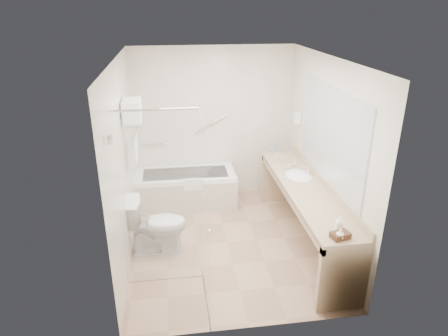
{
  "coord_description": "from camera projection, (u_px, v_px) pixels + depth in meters",
  "views": [
    {
      "loc": [
        -0.69,
        -4.7,
        3.11
      ],
      "look_at": [
        0.0,
        0.3,
        1.0
      ],
      "focal_mm": 32.0,
      "sensor_mm": 36.0,
      "label": 1
    }
  ],
  "objects": [
    {
      "name": "water_bottle_mid",
      "position": [
        294.0,
        161.0,
        5.89
      ],
      "size": [
        0.06,
        0.06,
        0.18
      ],
      "rotation": [
        0.0,
        0.0,
        -0.13
      ],
      "color": "silver",
      "rests_on": "vanity_counter"
    },
    {
      "name": "floor",
      "position": [
        227.0,
        242.0,
        5.58
      ],
      "size": [
        3.2,
        3.2,
        0.0
      ],
      "primitive_type": "plane",
      "color": "tan",
      "rests_on": "ground"
    },
    {
      "name": "amenity_basket",
      "position": [
        340.0,
        235.0,
        4.11
      ],
      "size": [
        0.22,
        0.17,
        0.06
      ],
      "primitive_type": "cube",
      "rotation": [
        0.0,
        0.0,
        0.25
      ],
      "color": "#4D2F1B",
      "rests_on": "vanity_counter"
    },
    {
      "name": "water_bottle_left",
      "position": [
        271.0,
        150.0,
        6.34
      ],
      "size": [
        0.05,
        0.05,
        0.18
      ],
      "rotation": [
        0.0,
        0.0,
        0.16
      ],
      "color": "silver",
      "rests_on": "vanity_counter"
    },
    {
      "name": "soap_bottle_a",
      "position": [
        339.0,
        226.0,
        4.27
      ],
      "size": [
        0.09,
        0.16,
        0.07
      ],
      "primitive_type": "imported",
      "rotation": [
        0.0,
        0.0,
        -0.15
      ],
      "color": "white",
      "rests_on": "vanity_counter"
    },
    {
      "name": "towel_shelf",
      "position": [
        133.0,
        117.0,
        5.07
      ],
      "size": [
        0.24,
        0.55,
        0.81
      ],
      "color": "silver",
      "rests_on": "wall_left"
    },
    {
      "name": "faucet",
      "position": [
        309.0,
        169.0,
        5.6
      ],
      "size": [
        0.03,
        0.03,
        0.14
      ],
      "primitive_type": "cylinder",
      "color": "silver",
      "rests_on": "vanity_counter"
    },
    {
      "name": "vanity_counter",
      "position": [
        305.0,
        202.0,
        5.32
      ],
      "size": [
        0.55,
        2.7,
        0.95
      ],
      "color": "#C9B286",
      "rests_on": "floor"
    },
    {
      "name": "wall_right",
      "position": [
        325.0,
        154.0,
        5.26
      ],
      "size": [
        0.1,
        3.2,
        2.5
      ],
      "primitive_type": "cube",
      "color": "silver",
      "rests_on": "ground"
    },
    {
      "name": "soap_bottle_b",
      "position": [
        340.0,
        235.0,
        4.08
      ],
      "size": [
        0.11,
        0.13,
        0.09
      ],
      "primitive_type": "imported",
      "rotation": [
        0.0,
        0.0,
        -0.15
      ],
      "color": "white",
      "rests_on": "vanity_counter"
    },
    {
      "name": "mirror",
      "position": [
        331.0,
        136.0,
        5.01
      ],
      "size": [
        0.02,
        2.0,
        1.2
      ],
      "primitive_type": "cube",
      "color": "#B2B7BF",
      "rests_on": "wall_right"
    },
    {
      "name": "grab_bar_long",
      "position": [
        210.0,
        125.0,
        6.52
      ],
      "size": [
        0.53,
        0.03,
        0.33
      ],
      "primitive_type": "cylinder",
      "rotation": [
        0.0,
        1.05,
        0.0
      ],
      "color": "silver",
      "rests_on": "wall_back"
    },
    {
      "name": "shower_enclosure",
      "position": [
        181.0,
        209.0,
        4.24
      ],
      "size": [
        0.96,
        0.91,
        2.11
      ],
      "color": "silver",
      "rests_on": "floor"
    },
    {
      "name": "sink",
      "position": [
        298.0,
        177.0,
        5.63
      ],
      "size": [
        0.4,
        0.52,
        0.14
      ],
      "primitive_type": "ellipsoid",
      "color": "white",
      "rests_on": "vanity_counter"
    },
    {
      "name": "ceiling",
      "position": [
        228.0,
        58.0,
        4.61
      ],
      "size": [
        2.6,
        3.2,
        0.1
      ],
      "primitive_type": "cube",
      "color": "white",
      "rests_on": "wall_back"
    },
    {
      "name": "bathtub",
      "position": [
        186.0,
        188.0,
        6.54
      ],
      "size": [
        1.6,
        0.73,
        0.59
      ],
      "color": "white",
      "rests_on": "floor"
    },
    {
      "name": "water_bottle_right",
      "position": [
        277.0,
        155.0,
        6.1
      ],
      "size": [
        0.06,
        0.06,
        0.2
      ],
      "rotation": [
        0.0,
        0.0,
        0.31
      ],
      "color": "silver",
      "rests_on": "vanity_counter"
    },
    {
      "name": "drinking_glass_far",
      "position": [
        283.0,
        159.0,
        6.05
      ],
      "size": [
        0.09,
        0.09,
        0.1
      ],
      "primitive_type": "cylinder",
      "rotation": [
        0.0,
        0.0,
        -0.09
      ],
      "color": "silver",
      "rests_on": "vanity_counter"
    },
    {
      "name": "wall_back",
      "position": [
        213.0,
        124.0,
        6.56
      ],
      "size": [
        2.6,
        0.1,
        2.5
      ],
      "primitive_type": "cube",
      "color": "silver",
      "rests_on": "ground"
    },
    {
      "name": "wall_front",
      "position": [
        253.0,
        222.0,
        3.63
      ],
      "size": [
        2.6,
        0.1,
        2.5
      ],
      "primitive_type": "cube",
      "color": "silver",
      "rests_on": "ground"
    },
    {
      "name": "drinking_glass_near",
      "position": [
        289.0,
        166.0,
        5.81
      ],
      "size": [
        0.07,
        0.07,
        0.08
      ],
      "primitive_type": "cylinder",
      "rotation": [
        0.0,
        0.0,
        -0.16
      ],
      "color": "silver",
      "rests_on": "vanity_counter"
    },
    {
      "name": "hairdryer_unit",
      "position": [
        298.0,
        118.0,
        6.14
      ],
      "size": [
        0.08,
        0.1,
        0.18
      ],
      "primitive_type": "cube",
      "color": "white",
      "rests_on": "wall_right"
    },
    {
      "name": "toilet",
      "position": [
        156.0,
        225.0,
        5.26
      ],
      "size": [
        0.8,
        0.47,
        0.77
      ],
      "primitive_type": "imported",
      "rotation": [
        0.0,
        0.0,
        1.54
      ],
      "color": "white",
      "rests_on": "floor"
    },
    {
      "name": "wall_left",
      "position": [
        123.0,
        164.0,
        4.93
      ],
      "size": [
        0.1,
        3.2,
        2.5
      ],
      "primitive_type": "cube",
      "color": "silver",
      "rests_on": "ground"
    },
    {
      "name": "grab_bar_short",
      "position": [
        156.0,
        144.0,
        6.52
      ],
      "size": [
        0.4,
        0.03,
        0.03
      ],
      "primitive_type": "cylinder",
      "rotation": [
        0.0,
        1.57,
        0.0
      ],
      "color": "silver",
      "rests_on": "wall_back"
    }
  ]
}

